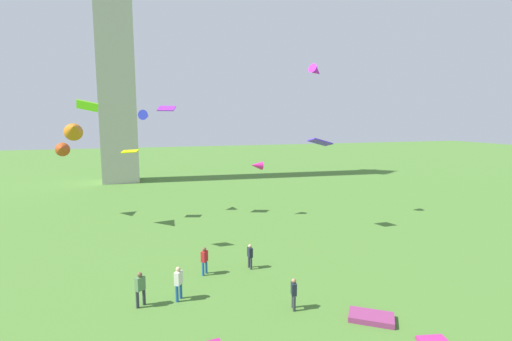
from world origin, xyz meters
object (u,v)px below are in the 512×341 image
(kite_flying_6, at_px, (87,106))
(kite_flying_8, at_px, (256,165))
(person_2, at_px, (140,287))
(kite_flying_4, at_px, (316,71))
(kite_flying_1, at_px, (62,149))
(person_4, at_px, (204,259))
(kite_flying_0, at_px, (74,129))
(kite_flying_2, at_px, (167,108))
(kite_flying_7, at_px, (320,142))
(person_0, at_px, (250,255))
(person_3, at_px, (179,281))
(kite_bundle_1, at_px, (433,341))
(person_5, at_px, (294,292))
(kite_flying_5, at_px, (146,116))
(kite_flying_3, at_px, (130,151))

(kite_flying_6, distance_m, kite_flying_8, 15.92)
(person_2, distance_m, kite_flying_4, 24.22)
(kite_flying_1, relative_size, kite_flying_6, 1.49)
(person_4, height_order, kite_flying_1, kite_flying_1)
(kite_flying_4, bearing_deg, kite_flying_6, 77.15)
(kite_flying_0, height_order, kite_flying_4, kite_flying_4)
(kite_flying_2, bearing_deg, kite_flying_8, -177.25)
(kite_flying_4, relative_size, kite_flying_8, 1.38)
(person_2, relative_size, kite_flying_8, 1.44)
(kite_flying_2, relative_size, kite_flying_7, 1.00)
(kite_flying_6, bearing_deg, person_4, -42.06)
(person_0, bearing_deg, kite_flying_6, -126.17)
(kite_flying_0, distance_m, kite_flying_6, 7.23)
(person_3, xyz_separation_m, kite_flying_7, (12.50, 9.11, 6.36))
(kite_flying_6, relative_size, kite_bundle_1, 1.20)
(kite_bundle_1, bearing_deg, kite_flying_7, 80.22)
(person_4, xyz_separation_m, kite_flying_1, (-10.26, 16.79, 5.57))
(kite_flying_4, xyz_separation_m, kite_flying_7, (-1.51, -4.07, -6.19))
(person_2, height_order, kite_flying_6, kite_flying_6)
(person_5, bearing_deg, person_2, 83.03)
(kite_flying_5, height_order, kite_flying_6, kite_flying_6)
(person_2, relative_size, kite_flying_3, 1.12)
(kite_flying_3, relative_size, kite_flying_8, 1.29)
(person_4, xyz_separation_m, kite_flying_0, (-8.49, 12.28, 7.47))
(kite_flying_1, bearing_deg, kite_bundle_1, -61.76)
(kite_flying_3, relative_size, kite_bundle_1, 1.34)
(person_4, bearing_deg, kite_flying_3, -123.33)
(kite_flying_2, bearing_deg, person_0, 124.03)
(person_3, bearing_deg, person_0, -24.15)
(person_2, bearing_deg, kite_flying_8, 17.14)
(kite_flying_0, distance_m, kite_flying_3, 5.08)
(person_4, xyz_separation_m, kite_flying_7, (10.69, 6.31, 6.41))
(kite_flying_3, height_order, kite_flying_6, kite_flying_6)
(person_0, distance_m, kite_flying_1, 21.99)
(kite_flying_1, relative_size, kite_flying_3, 1.33)
(kite_flying_1, relative_size, kite_flying_8, 1.72)
(kite_flying_2, xyz_separation_m, kite_flying_3, (-3.36, -0.14, -3.86))
(person_3, relative_size, kite_flying_0, 0.68)
(person_0, xyz_separation_m, person_4, (-2.86, -0.07, 0.08))
(person_0, xyz_separation_m, kite_flying_5, (-5.59, 16.32, 8.68))
(kite_flying_2, bearing_deg, person_5, 121.70)
(person_2, distance_m, person_5, 7.58)
(kite_flying_2, relative_size, kite_flying_3, 1.13)
(kite_flying_3, bearing_deg, kite_bundle_1, 133.01)
(person_2, relative_size, kite_flying_6, 1.25)
(kite_bundle_1, bearing_deg, kite_flying_2, 110.13)
(kite_flying_5, relative_size, kite_flying_8, 1.39)
(person_5, relative_size, kite_flying_4, 0.93)
(kite_flying_6, bearing_deg, kite_flying_0, 103.87)
(kite_flying_7, bearing_deg, person_0, 37.29)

